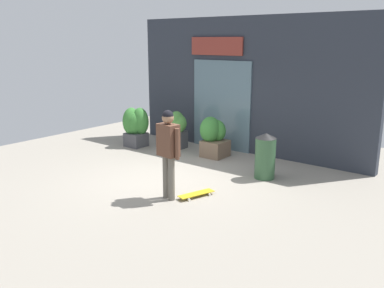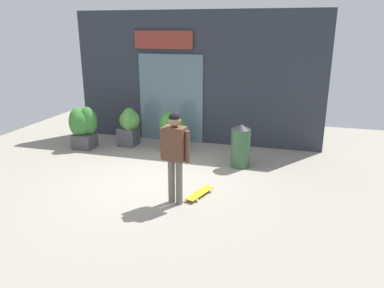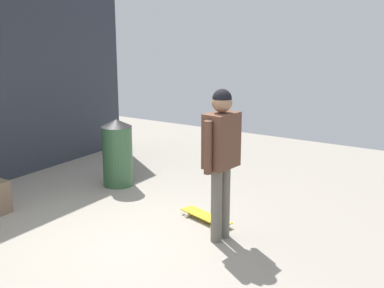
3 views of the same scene
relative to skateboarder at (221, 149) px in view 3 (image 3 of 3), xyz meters
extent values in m
plane|color=gray|center=(-0.73, 0.89, -1.10)|extent=(12.00, 12.00, 0.00)
cylinder|color=#666056|center=(-0.08, 0.01, -0.66)|extent=(0.13, 0.13, 0.89)
cylinder|color=#666056|center=(0.08, -0.01, -0.66)|extent=(0.13, 0.13, 0.89)
cube|color=brown|center=(0.00, 0.00, 0.10)|extent=(0.44, 0.31, 0.63)
cylinder|color=brown|center=(-0.25, 0.03, 0.07)|extent=(0.09, 0.09, 0.60)
cylinder|color=brown|center=(0.25, -0.03, 0.07)|extent=(0.09, 0.09, 0.60)
sphere|color=#997051|center=(0.00, 0.00, 0.53)|extent=(0.23, 0.23, 0.23)
sphere|color=black|center=(0.00, 0.00, 0.57)|extent=(0.22, 0.22, 0.22)
cube|color=gold|center=(0.37, 0.42, -1.03)|extent=(0.43, 0.81, 0.02)
cylinder|color=silver|center=(0.34, 0.69, -1.07)|extent=(0.04, 0.06, 0.05)
cylinder|color=silver|center=(0.55, 0.62, -1.07)|extent=(0.04, 0.06, 0.05)
cylinder|color=silver|center=(0.18, 0.21, -1.07)|extent=(0.04, 0.06, 0.05)
cylinder|color=silver|center=(0.40, 0.14, -1.07)|extent=(0.04, 0.06, 0.05)
cylinder|color=#335938|center=(0.88, 2.31, -0.63)|extent=(0.46, 0.46, 0.94)
cone|color=black|center=(0.88, 2.31, -0.11)|extent=(0.47, 0.47, 0.12)
camera|label=1|loc=(5.11, -5.76, 1.96)|focal=38.55mm
camera|label=2|loc=(2.11, -6.18, 2.14)|focal=34.82mm
camera|label=3|loc=(-4.77, -2.61, 1.42)|focal=46.39mm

